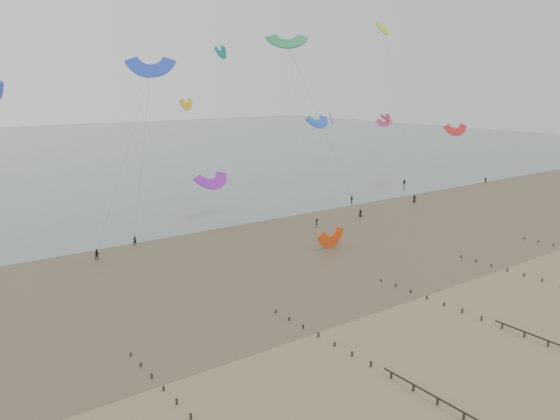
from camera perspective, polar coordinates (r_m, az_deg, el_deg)
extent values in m
plane|color=brown|center=(67.47, 15.66, -10.82)|extent=(500.00, 500.00, 0.00)
plane|color=#475654|center=(243.94, -24.31, 5.59)|extent=(500.00, 500.00, 0.00)
plane|color=#473A28|center=(91.62, -1.71, -3.93)|extent=(500.00, 500.00, 0.00)
ellipsoid|color=slate|center=(72.30, -7.74, -8.78)|extent=(23.60, 14.36, 0.01)
ellipsoid|color=slate|center=(100.83, 2.96, -2.36)|extent=(33.64, 18.32, 0.01)
ellipsoid|color=slate|center=(119.02, 17.90, -0.59)|extent=(19.65, 13.67, 0.01)
cube|color=black|center=(48.13, -9.30, -20.53)|extent=(0.16, 0.16, 0.59)
cube|color=black|center=(50.15, -10.75, -19.11)|extent=(0.16, 0.16, 0.57)
cube|color=black|center=(52.22, -12.06, -17.78)|extent=(0.16, 0.16, 0.54)
cube|color=black|center=(54.34, -13.25, -16.55)|extent=(0.16, 0.16, 0.51)
cube|color=black|center=(56.51, -14.34, -15.41)|extent=(0.16, 0.16, 0.48)
cube|color=black|center=(58.71, -15.33, -14.35)|extent=(0.16, 0.16, 0.45)
cube|color=black|center=(49.82, 18.66, -19.72)|extent=(0.16, 0.16, 0.74)
cube|color=black|center=(51.10, 16.14, -18.66)|extent=(0.16, 0.16, 0.71)
cube|color=black|center=(52.48, 13.77, -17.62)|extent=(0.16, 0.16, 0.68)
cube|color=black|center=(53.96, 11.56, -16.60)|extent=(0.16, 0.16, 0.65)
cube|color=black|center=(55.52, 9.48, -15.63)|extent=(0.16, 0.16, 0.62)
cube|color=black|center=(57.16, 7.54, -14.69)|extent=(0.16, 0.16, 0.59)
cube|color=black|center=(58.87, 5.73, -13.78)|extent=(0.16, 0.16, 0.57)
cube|color=black|center=(60.64, 4.03, -12.92)|extent=(0.16, 0.16, 0.54)
cube|color=black|center=(62.48, 2.44, -12.10)|extent=(0.16, 0.16, 0.51)
cube|color=black|center=(64.37, 0.96, -11.32)|extent=(0.16, 0.16, 0.48)
cube|color=black|center=(66.31, -0.43, -10.57)|extent=(0.16, 0.16, 0.45)
cube|color=black|center=(64.89, 26.23, -12.43)|extent=(0.16, 0.16, 0.71)
cube|color=black|center=(65.98, 24.18, -11.80)|extent=(0.16, 0.16, 0.68)
cube|color=black|center=(67.16, 22.21, -11.19)|extent=(0.16, 0.16, 0.65)
cube|color=black|center=(68.42, 20.32, -10.58)|extent=(0.16, 0.16, 0.62)
cube|color=black|center=(69.75, 18.50, -9.99)|extent=(0.16, 0.16, 0.59)
cube|color=black|center=(71.16, 16.77, -9.41)|extent=(0.16, 0.16, 0.57)
cube|color=black|center=(72.64, 15.10, -8.85)|extent=(0.16, 0.16, 0.54)
cube|color=black|center=(74.18, 13.51, -8.30)|extent=(0.16, 0.16, 0.51)
cube|color=black|center=(75.78, 11.99, -7.77)|extent=(0.16, 0.16, 0.48)
cube|color=black|center=(77.43, 10.54, -7.25)|extent=(0.16, 0.16, 0.45)
cube|color=black|center=(84.33, 25.71, -6.61)|extent=(0.16, 0.16, 0.59)
cube|color=black|center=(85.50, 24.17, -6.21)|extent=(0.16, 0.16, 0.57)
cube|color=black|center=(86.73, 22.66, -5.81)|extent=(0.16, 0.16, 0.54)
cube|color=black|center=(88.03, 21.20, -5.42)|extent=(0.16, 0.16, 0.51)
cube|color=black|center=(89.38, 19.79, -5.04)|extent=(0.16, 0.16, 0.48)
cube|color=black|center=(90.79, 18.42, -4.67)|extent=(0.16, 0.16, 0.45)
cube|color=black|center=(103.16, 26.68, -3.29)|extent=(0.16, 0.16, 0.51)
cube|color=black|center=(104.32, 25.40, -3.00)|extent=(0.16, 0.16, 0.48)
cube|color=black|center=(105.53, 24.16, -2.72)|extent=(0.16, 0.16, 0.45)
imported|color=black|center=(95.72, -14.93, -3.12)|extent=(0.72, 0.62, 1.66)
imported|color=black|center=(151.05, 12.86, 2.82)|extent=(1.58, 0.69, 1.64)
imported|color=black|center=(126.32, 7.52, 1.12)|extent=(0.78, 1.16, 1.83)
imported|color=black|center=(113.70, 8.40, -0.31)|extent=(0.62, 0.84, 1.57)
imported|color=black|center=(104.36, 3.88, -1.38)|extent=(1.07, 1.22, 1.63)
imported|color=black|center=(161.72, 20.69, 2.95)|extent=(0.74, 0.87, 1.57)
imported|color=black|center=(89.70, -18.56, -4.43)|extent=(0.88, 0.70, 1.72)
imported|color=black|center=(129.97, 13.87, 1.17)|extent=(0.81, 0.99, 1.74)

